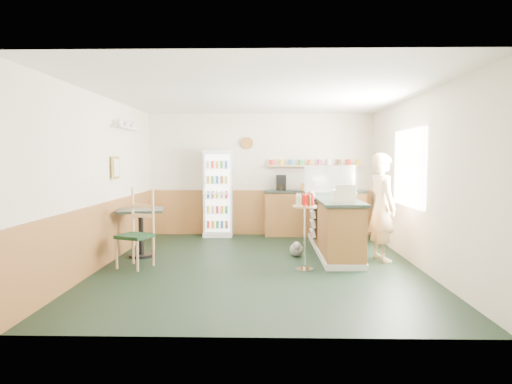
{
  "coord_description": "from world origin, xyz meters",
  "views": [
    {
      "loc": [
        0.12,
        -7.22,
        1.7
      ],
      "look_at": [
        -0.05,
        0.6,
        1.13
      ],
      "focal_mm": 32.0,
      "sensor_mm": 36.0,
      "label": 1
    }
  ],
  "objects_px": {
    "condiment_stand": "(305,219)",
    "cafe_table": "(141,223)",
    "drinks_fridge": "(218,193)",
    "shopkeeper": "(382,207)",
    "display_case": "(329,180)",
    "cafe_chair": "(137,225)",
    "cash_register": "(344,196)"
  },
  "relations": [
    {
      "from": "display_case",
      "to": "cafe_table",
      "type": "bearing_deg",
      "value": -162.42
    },
    {
      "from": "condiment_stand",
      "to": "cafe_table",
      "type": "distance_m",
      "value": 2.91
    },
    {
      "from": "drinks_fridge",
      "to": "cash_register",
      "type": "bearing_deg",
      "value": -50.28
    },
    {
      "from": "drinks_fridge",
      "to": "shopkeeper",
      "type": "distance_m",
      "value": 3.82
    },
    {
      "from": "drinks_fridge",
      "to": "cafe_chair",
      "type": "height_order",
      "value": "drinks_fridge"
    },
    {
      "from": "cash_register",
      "to": "cafe_chair",
      "type": "bearing_deg",
      "value": -173.3
    },
    {
      "from": "cash_register",
      "to": "cafe_chair",
      "type": "distance_m",
      "value": 3.31
    },
    {
      "from": "cash_register",
      "to": "shopkeeper",
      "type": "bearing_deg",
      "value": 31.66
    },
    {
      "from": "drinks_fridge",
      "to": "display_case",
      "type": "height_order",
      "value": "drinks_fridge"
    },
    {
      "from": "display_case",
      "to": "cafe_chair",
      "type": "height_order",
      "value": "display_case"
    },
    {
      "from": "drinks_fridge",
      "to": "cafe_table",
      "type": "height_order",
      "value": "drinks_fridge"
    },
    {
      "from": "cafe_table",
      "to": "cafe_chair",
      "type": "distance_m",
      "value": 0.7
    },
    {
      "from": "cash_register",
      "to": "shopkeeper",
      "type": "height_order",
      "value": "shopkeeper"
    },
    {
      "from": "shopkeeper",
      "to": "cafe_table",
      "type": "bearing_deg",
      "value": 73.61
    },
    {
      "from": "shopkeeper",
      "to": "cafe_chair",
      "type": "xyz_separation_m",
      "value": [
        -3.98,
        -0.47,
        -0.25
      ]
    },
    {
      "from": "cafe_chair",
      "to": "drinks_fridge",
      "type": "bearing_deg",
      "value": 93.0
    },
    {
      "from": "drinks_fridge",
      "to": "shopkeeper",
      "type": "xyz_separation_m",
      "value": [
        2.98,
        -2.39,
        -0.05
      ]
    },
    {
      "from": "shopkeeper",
      "to": "condiment_stand",
      "type": "relative_size",
      "value": 1.56
    },
    {
      "from": "cash_register",
      "to": "condiment_stand",
      "type": "xyz_separation_m",
      "value": [
        -0.64,
        -0.33,
        -0.32
      ]
    },
    {
      "from": "display_case",
      "to": "cafe_table",
      "type": "height_order",
      "value": "display_case"
    },
    {
      "from": "condiment_stand",
      "to": "cafe_chair",
      "type": "height_order",
      "value": "cafe_chair"
    },
    {
      "from": "condiment_stand",
      "to": "cafe_chair",
      "type": "xyz_separation_m",
      "value": [
        -2.64,
        0.21,
        -0.14
      ]
    },
    {
      "from": "cash_register",
      "to": "cafe_chair",
      "type": "height_order",
      "value": "cafe_chair"
    },
    {
      "from": "drinks_fridge",
      "to": "cafe_table",
      "type": "distance_m",
      "value": 2.47
    },
    {
      "from": "drinks_fridge",
      "to": "condiment_stand",
      "type": "distance_m",
      "value": 3.49
    },
    {
      "from": "display_case",
      "to": "cash_register",
      "type": "height_order",
      "value": "display_case"
    },
    {
      "from": "cash_register",
      "to": "cafe_table",
      "type": "distance_m",
      "value": 3.49
    },
    {
      "from": "drinks_fridge",
      "to": "display_case",
      "type": "distance_m",
      "value": 2.55
    },
    {
      "from": "condiment_stand",
      "to": "cafe_chair",
      "type": "relative_size",
      "value": 0.93
    },
    {
      "from": "drinks_fridge",
      "to": "cafe_chair",
      "type": "xyz_separation_m",
      "value": [
        -1.0,
        -2.86,
        -0.3
      ]
    },
    {
      "from": "drinks_fridge",
      "to": "shopkeeper",
      "type": "bearing_deg",
      "value": -38.73
    },
    {
      "from": "condiment_stand",
      "to": "cafe_chair",
      "type": "distance_m",
      "value": 2.65
    }
  ]
}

